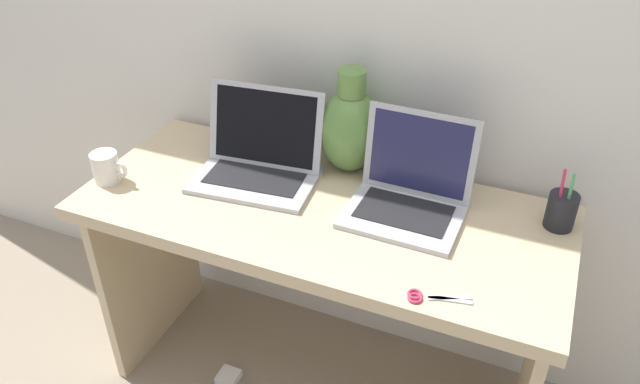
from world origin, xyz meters
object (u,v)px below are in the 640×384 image
Objects in this scene: pen_cup at (561,210)px; green_vase at (350,128)px; power_brick at (229,377)px; laptop_left at (260,154)px; coffee_mug at (106,167)px; scissors at (427,297)px; laptop_right at (411,186)px.

green_vase is at bearing 174.09° from pen_cup.
power_brick is (-0.29, -0.34, -0.85)m from green_vase.
laptop_left is 0.84m from pen_cup.
coffee_mug is at bearing -150.95° from green_vase.
scissors is at bearing -28.79° from laptop_left.
pen_cup is 1.19× the size of scissors.
pen_cup is (0.61, -0.06, -0.08)m from green_vase.
coffee_mug is 1.27m from pen_cup.
pen_cup is 0.47m from scissors.
coffee_mug reaches higher than scissors.
laptop_right is 0.39m from pen_cup.
coffee_mug is (-0.62, -0.35, -0.09)m from green_vase.
laptop_right is at bearing -29.66° from green_vase.
power_brick is (-0.66, 0.12, -0.72)m from scissors.
coffee_mug is at bearing 173.20° from scissors.
green_vase is 2.15× the size of scissors.
scissors is at bearing -51.76° from green_vase.
coffee_mug is at bearing -165.64° from laptop_right.
scissors is at bearing -121.55° from pen_cup.
laptop_right is 0.96m from power_brick.
pen_cup is at bearing 17.08° from power_brick.
laptop_right is at bearing -170.37° from pen_cup.
power_brick is at bearing -107.08° from laptop_left.
green_vase is at bearing 128.24° from scissors.
laptop_right reaches higher than power_brick.
scissors is (0.14, -0.33, -0.06)m from laptop_right.
power_brick is at bearing 169.41° from scissors.
pen_cup is (1.23, 0.28, 0.00)m from coffee_mug.
scissors is at bearing -67.40° from laptop_right.
green_vase reaches higher than pen_cup.
laptop_right is 2.70× the size of coffee_mug.
power_brick is at bearing -130.58° from green_vase.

